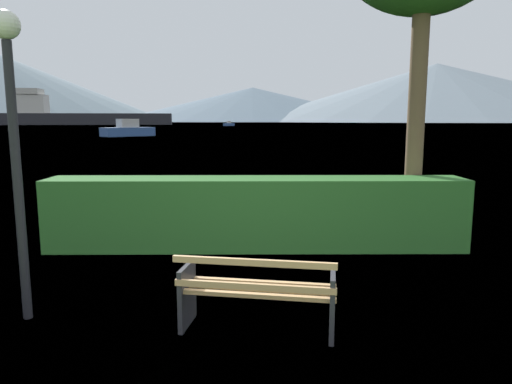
% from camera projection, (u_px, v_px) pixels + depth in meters
% --- Properties ---
extents(ground_plane, '(1400.00, 1400.00, 0.00)m').
position_uv_depth(ground_plane, '(258.00, 329.00, 5.01)').
color(ground_plane, '#4C6B33').
extents(water_surface, '(620.00, 620.00, 0.00)m').
position_uv_depth(water_surface, '(253.00, 123.00, 310.10)').
color(water_surface, slate).
rests_on(water_surface, ground_plane).
extents(park_bench, '(1.71, 0.83, 0.87)m').
position_uv_depth(park_bench, '(257.00, 293.00, 4.89)').
color(park_bench, tan).
rests_on(park_bench, ground_plane).
extents(hedge_row, '(7.14, 0.84, 1.23)m').
position_uv_depth(hedge_row, '(256.00, 213.00, 8.11)').
color(hedge_row, '#2D6B28').
rests_on(hedge_row, ground_plane).
extents(lamp_post, '(0.30, 0.30, 3.34)m').
position_uv_depth(lamp_post, '(12.00, 112.00, 4.95)').
color(lamp_post, black).
rests_on(lamp_post, ground_plane).
extents(cargo_ship_large, '(74.25, 20.32, 15.52)m').
position_uv_depth(cargo_ship_large, '(74.00, 115.00, 207.00)').
color(cargo_ship_large, '#232328').
rests_on(cargo_ship_large, water_surface).
extents(fishing_boat_near, '(4.13, 2.72, 1.77)m').
position_uv_depth(fishing_boat_near, '(229.00, 124.00, 170.22)').
color(fishing_boat_near, '#335693').
rests_on(fishing_boat_near, water_surface).
extents(sailboat_mid, '(6.76, 6.68, 2.35)m').
position_uv_depth(sailboat_mid, '(128.00, 130.00, 63.31)').
color(sailboat_mid, '#335693').
rests_on(sailboat_mid, water_surface).
extents(distant_hills, '(954.00, 458.23, 84.24)m').
position_uv_depth(distant_hills, '(199.00, 92.00, 553.74)').
color(distant_hills, slate).
rests_on(distant_hills, ground_plane).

